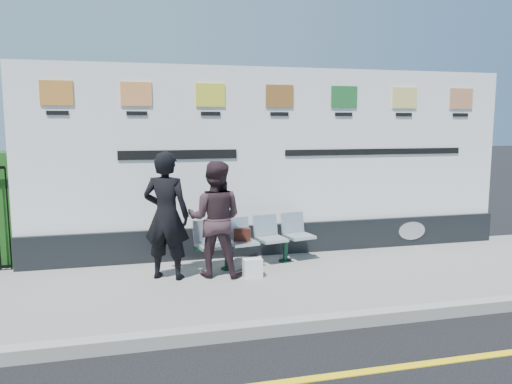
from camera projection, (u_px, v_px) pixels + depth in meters
ground at (346, 375)px, 4.47m from camera, size 80.00×80.00×0.00m
pavement at (270, 283)px, 6.87m from camera, size 14.00×3.00×0.12m
kerb at (308, 324)px, 5.43m from camera, size 14.00×0.18×0.14m
yellow_line at (346, 374)px, 4.47m from camera, size 14.00×0.10×0.01m
billboard at (278, 174)px, 8.10m from camera, size 8.00×0.30×3.00m
bench at (257, 252)px, 7.50m from camera, size 1.91×0.85×0.40m
woman_left at (166, 216)px, 6.77m from camera, size 0.76×0.65×1.76m
woman_right at (215, 219)px, 6.92m from camera, size 0.94×0.84×1.61m
handbag_brown at (242, 235)px, 7.36m from camera, size 0.26×0.17×0.19m
carrier_bag_white at (253, 268)px, 6.92m from camera, size 0.26×0.16×0.26m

